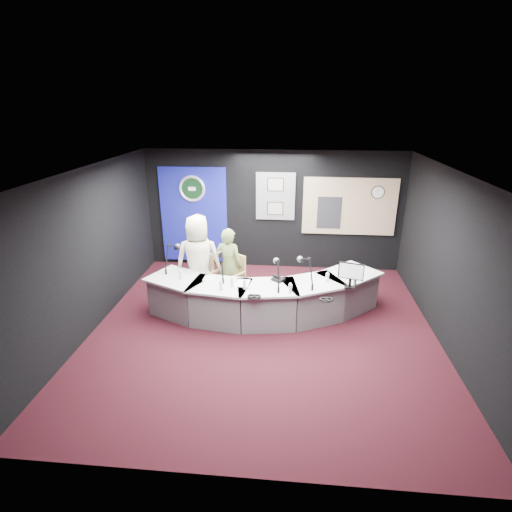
# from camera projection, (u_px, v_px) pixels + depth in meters

# --- Properties ---
(ground) EXTENTS (6.00, 6.00, 0.00)m
(ground) POSITION_uv_depth(u_px,v_px,m) (263.00, 330.00, 7.10)
(ground) COLOR black
(ground) RESTS_ON ground
(ceiling) EXTENTS (6.00, 6.00, 0.02)m
(ceiling) POSITION_uv_depth(u_px,v_px,m) (264.00, 172.00, 6.09)
(ceiling) COLOR silver
(ceiling) RESTS_ON ground
(wall_back) EXTENTS (6.00, 0.02, 2.80)m
(wall_back) POSITION_uv_depth(u_px,v_px,m) (273.00, 211.00, 9.38)
(wall_back) COLOR black
(wall_back) RESTS_ON ground
(wall_front) EXTENTS (6.00, 0.02, 2.80)m
(wall_front) POSITION_uv_depth(u_px,v_px,m) (240.00, 371.00, 3.81)
(wall_front) COLOR black
(wall_front) RESTS_ON ground
(wall_left) EXTENTS (0.02, 6.00, 2.80)m
(wall_left) POSITION_uv_depth(u_px,v_px,m) (90.00, 251.00, 6.85)
(wall_left) COLOR black
(wall_left) RESTS_ON ground
(wall_right) EXTENTS (0.02, 6.00, 2.80)m
(wall_right) POSITION_uv_depth(u_px,v_px,m) (452.00, 263.00, 6.33)
(wall_right) COLOR black
(wall_right) RESTS_ON ground
(broadcast_desk) EXTENTS (4.50, 1.90, 0.75)m
(broadcast_desk) POSITION_uv_depth(u_px,v_px,m) (263.00, 297.00, 7.48)
(broadcast_desk) COLOR #B9BBBE
(broadcast_desk) RESTS_ON ground
(backdrop_panel) EXTENTS (1.60, 0.05, 2.30)m
(backdrop_panel) POSITION_uv_depth(u_px,v_px,m) (194.00, 215.00, 9.57)
(backdrop_panel) COLOR navy
(backdrop_panel) RESTS_ON wall_back
(agency_seal) EXTENTS (0.63, 0.07, 0.63)m
(agency_seal) POSITION_uv_depth(u_px,v_px,m) (192.00, 189.00, 9.30)
(agency_seal) COLOR silver
(agency_seal) RESTS_ON backdrop_panel
(seal_center) EXTENTS (0.48, 0.01, 0.48)m
(seal_center) POSITION_uv_depth(u_px,v_px,m) (192.00, 189.00, 9.30)
(seal_center) COLOR black
(seal_center) RESTS_ON backdrop_panel
(pinboard) EXTENTS (0.90, 0.04, 1.10)m
(pinboard) POSITION_uv_depth(u_px,v_px,m) (275.00, 196.00, 9.22)
(pinboard) COLOR slate
(pinboard) RESTS_ON wall_back
(framed_photo_upper) EXTENTS (0.34, 0.02, 0.27)m
(framed_photo_upper) POSITION_uv_depth(u_px,v_px,m) (276.00, 185.00, 9.09)
(framed_photo_upper) COLOR gray
(framed_photo_upper) RESTS_ON pinboard
(framed_photo_lower) EXTENTS (0.34, 0.02, 0.27)m
(framed_photo_lower) POSITION_uv_depth(u_px,v_px,m) (275.00, 209.00, 9.29)
(framed_photo_lower) COLOR gray
(framed_photo_lower) RESTS_ON pinboard
(booth_window_frame) EXTENTS (2.12, 0.06, 1.32)m
(booth_window_frame) POSITION_uv_depth(u_px,v_px,m) (349.00, 207.00, 9.15)
(booth_window_frame) COLOR tan
(booth_window_frame) RESTS_ON wall_back
(booth_glow) EXTENTS (2.00, 0.02, 1.20)m
(booth_glow) POSITION_uv_depth(u_px,v_px,m) (349.00, 207.00, 9.14)
(booth_glow) COLOR #FFD3A1
(booth_glow) RESTS_ON booth_window_frame
(equipment_rack) EXTENTS (0.55, 0.02, 0.75)m
(equipment_rack) POSITION_uv_depth(u_px,v_px,m) (329.00, 213.00, 9.21)
(equipment_rack) COLOR black
(equipment_rack) RESTS_ON booth_window_frame
(wall_clock) EXTENTS (0.28, 0.01, 0.28)m
(wall_clock) POSITION_uv_depth(u_px,v_px,m) (378.00, 192.00, 8.94)
(wall_clock) COLOR white
(wall_clock) RESTS_ON booth_window_frame
(armchair_left) EXTENTS (0.64, 0.64, 1.06)m
(armchair_left) POSITION_uv_depth(u_px,v_px,m) (200.00, 278.00, 7.89)
(armchair_left) COLOR #B18351
(armchair_left) RESTS_ON ground
(armchair_right) EXTENTS (0.79, 0.79, 1.01)m
(armchair_right) POSITION_uv_depth(u_px,v_px,m) (229.00, 278.00, 7.98)
(armchair_right) COLOR #B18351
(armchair_right) RESTS_ON ground
(draped_jacket) EXTENTS (0.51, 0.14, 0.70)m
(draped_jacket) POSITION_uv_depth(u_px,v_px,m) (200.00, 269.00, 8.09)
(draped_jacket) COLOR slate
(draped_jacket) RESTS_ON armchair_left
(person_man) EXTENTS (0.95, 0.68, 1.82)m
(person_man) POSITION_uv_depth(u_px,v_px,m) (199.00, 261.00, 7.75)
(person_man) COLOR beige
(person_man) RESTS_ON ground
(person_woman) EXTENTS (0.64, 0.50, 1.54)m
(person_woman) POSITION_uv_depth(u_px,v_px,m) (229.00, 266.00, 7.88)
(person_woman) COLOR #5E713B
(person_woman) RESTS_ON ground
(computer_monitor) EXTENTS (0.45, 0.15, 0.32)m
(computer_monitor) POSITION_uv_depth(u_px,v_px,m) (351.00, 271.00, 6.89)
(computer_monitor) COLOR black
(computer_monitor) RESTS_ON broadcast_desk
(desk_phone) EXTENTS (0.26, 0.26, 0.05)m
(desk_phone) POSITION_uv_depth(u_px,v_px,m) (278.00, 279.00, 7.26)
(desk_phone) COLOR black
(desk_phone) RESTS_ON broadcast_desk
(headphones_near) EXTENTS (0.21, 0.21, 0.04)m
(headphones_near) POSITION_uv_depth(u_px,v_px,m) (326.00, 299.00, 6.55)
(headphones_near) COLOR black
(headphones_near) RESTS_ON broadcast_desk
(headphones_far) EXTENTS (0.21, 0.21, 0.03)m
(headphones_far) POSITION_uv_depth(u_px,v_px,m) (254.00, 296.00, 6.65)
(headphones_far) COLOR black
(headphones_far) RESTS_ON broadcast_desk
(paper_stack) EXTENTS (0.21, 0.28, 0.00)m
(paper_stack) POSITION_uv_depth(u_px,v_px,m) (209.00, 278.00, 7.38)
(paper_stack) COLOR white
(paper_stack) RESTS_ON broadcast_desk
(notepad) EXTENTS (0.25, 0.34, 0.00)m
(notepad) POSITION_uv_depth(u_px,v_px,m) (243.00, 283.00, 7.17)
(notepad) COLOR white
(notepad) RESTS_ON broadcast_desk
(boom_mic_a) EXTENTS (0.20, 0.74, 0.60)m
(boom_mic_a) POSITION_uv_depth(u_px,v_px,m) (172.00, 254.00, 7.71)
(boom_mic_a) COLOR black
(boom_mic_a) RESTS_ON broadcast_desk
(boom_mic_b) EXTENTS (0.27, 0.72, 0.60)m
(boom_mic_b) POSITION_uv_depth(u_px,v_px,m) (221.00, 262.00, 7.34)
(boom_mic_b) COLOR black
(boom_mic_b) RESTS_ON broadcast_desk
(boom_mic_c) EXTENTS (0.19, 0.74, 0.60)m
(boom_mic_c) POSITION_uv_depth(u_px,v_px,m) (277.00, 270.00, 6.99)
(boom_mic_c) COLOR black
(boom_mic_c) RESTS_ON broadcast_desk
(boom_mic_d) EXTENTS (0.34, 0.70, 0.60)m
(boom_mic_d) POSITION_uv_depth(u_px,v_px,m) (306.00, 267.00, 7.08)
(boom_mic_d) COLOR black
(boom_mic_d) RESTS_ON broadcast_desk
(water_bottles) EXTENTS (3.22, 0.61, 0.18)m
(water_bottles) POSITION_uv_depth(u_px,v_px,m) (266.00, 281.00, 7.05)
(water_bottles) COLOR silver
(water_bottles) RESTS_ON broadcast_desk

